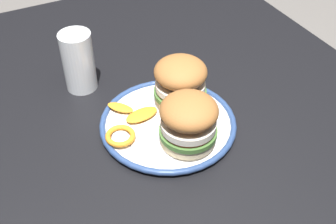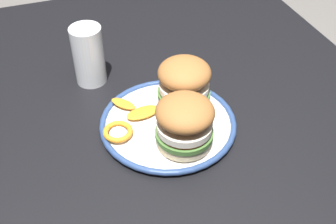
{
  "view_description": "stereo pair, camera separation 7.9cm",
  "coord_description": "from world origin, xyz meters",
  "px_view_note": "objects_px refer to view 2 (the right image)",
  "views": [
    {
      "loc": [
        -0.57,
        0.32,
        1.37
      ],
      "look_at": [
        -0.02,
        0.04,
        0.82
      ],
      "focal_mm": 45.43,
      "sensor_mm": 36.0,
      "label": 1
    },
    {
      "loc": [
        -0.6,
        0.25,
        1.37
      ],
      "look_at": [
        -0.02,
        0.04,
        0.82
      ],
      "focal_mm": 45.43,
      "sensor_mm": 36.0,
      "label": 2
    }
  ],
  "objects_px": {
    "sandwich_half_right": "(185,122)",
    "dinner_plate": "(168,123)",
    "dining_table": "(184,152)",
    "sandwich_half_left": "(184,82)",
    "drinking_glass": "(89,59)"
  },
  "relations": [
    {
      "from": "sandwich_half_left",
      "to": "drinking_glass",
      "type": "xyz_separation_m",
      "value": [
        0.16,
        0.16,
        -0.01
      ]
    },
    {
      "from": "dinner_plate",
      "to": "sandwich_half_right",
      "type": "xyz_separation_m",
      "value": [
        -0.07,
        -0.01,
        0.06
      ]
    },
    {
      "from": "sandwich_half_right",
      "to": "dinner_plate",
      "type": "bearing_deg",
      "value": 7.46
    },
    {
      "from": "dining_table",
      "to": "sandwich_half_left",
      "type": "relative_size",
      "value": 8.94
    },
    {
      "from": "sandwich_half_left",
      "to": "drinking_glass",
      "type": "relative_size",
      "value": 1.02
    },
    {
      "from": "dinner_plate",
      "to": "sandwich_half_right",
      "type": "height_order",
      "value": "sandwich_half_right"
    },
    {
      "from": "dinner_plate",
      "to": "drinking_glass",
      "type": "distance_m",
      "value": 0.24
    },
    {
      "from": "dinner_plate",
      "to": "drinking_glass",
      "type": "xyz_separation_m",
      "value": [
        0.21,
        0.11,
        0.05
      ]
    },
    {
      "from": "sandwich_half_left",
      "to": "dinner_plate",
      "type": "bearing_deg",
      "value": 131.08
    },
    {
      "from": "sandwich_half_right",
      "to": "drinking_glass",
      "type": "xyz_separation_m",
      "value": [
        0.27,
        0.12,
        -0.01
      ]
    },
    {
      "from": "sandwich_half_left",
      "to": "sandwich_half_right",
      "type": "distance_m",
      "value": 0.12
    },
    {
      "from": "sandwich_half_right",
      "to": "drinking_glass",
      "type": "bearing_deg",
      "value": 23.97
    },
    {
      "from": "dining_table",
      "to": "dinner_plate",
      "type": "relative_size",
      "value": 4.51
    },
    {
      "from": "dinner_plate",
      "to": "drinking_glass",
      "type": "relative_size",
      "value": 2.03
    },
    {
      "from": "sandwich_half_left",
      "to": "drinking_glass",
      "type": "height_order",
      "value": "drinking_glass"
    }
  ]
}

